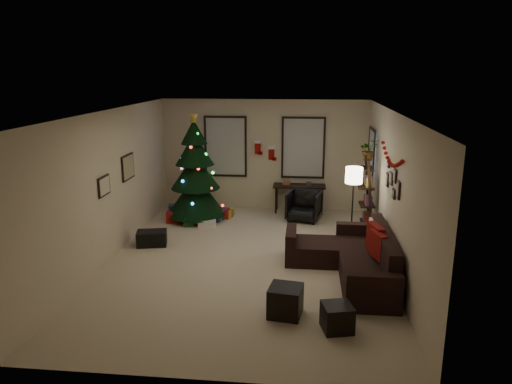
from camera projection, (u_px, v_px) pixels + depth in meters
floor at (247, 261)px, 8.79m from camera, size 7.00×7.00×0.00m
ceiling at (246, 112)px, 8.12m from camera, size 7.00×7.00×0.00m
wall_back at (264, 155)px, 11.83m from camera, size 5.00×0.00×5.00m
wall_front at (206, 269)px, 5.08m from camera, size 5.00×0.00×5.00m
wall_left at (110, 186)px, 8.71m from camera, size 0.00×7.00×7.00m
wall_right at (392, 193)px, 8.21m from camera, size 0.00×7.00×7.00m
window_back_left at (226, 146)px, 11.85m from camera, size 1.05×0.06×1.50m
window_back_right at (303, 148)px, 11.66m from camera, size 1.05×0.06×1.50m
window_right_wall at (372, 158)px, 10.63m from camera, size 0.06×0.90×1.30m
christmas_tree at (195, 175)px, 10.98m from camera, size 1.36×1.36×2.52m
presents at (200, 216)px, 11.08m from camera, size 1.50×1.01×0.30m
sofa at (353, 259)px, 8.17m from camera, size 1.73×2.53×0.83m
pillow_red_a at (378, 246)px, 7.76m from camera, size 0.24×0.44×0.43m
pillow_red_b at (375, 239)px, 8.04m from camera, size 0.26×0.51×0.49m
pillow_cream at (372, 230)px, 8.51m from camera, size 0.14×0.38×0.37m
ottoman_near at (285, 301)px, 6.81m from camera, size 0.51×0.51×0.43m
ottoman_far at (337, 317)px, 6.43m from camera, size 0.46×0.46×0.36m
desk at (299, 188)px, 11.66m from camera, size 1.26×0.45×0.68m
desk_chair at (304, 206)px, 11.08m from camera, size 0.79×0.76×0.69m
bookshelf at (368, 199)px, 9.82m from camera, size 0.30×0.50×1.70m
potted_plant at (369, 147)px, 9.91m from camera, size 0.65×0.61×0.57m
floor_lamp at (354, 180)px, 9.30m from camera, size 0.33×0.33×1.57m
art_map at (128, 167)px, 9.52m from camera, size 0.04×0.60×0.50m
art_abstract at (104, 186)px, 8.41m from camera, size 0.04×0.45×0.35m
gallery at (393, 181)px, 8.08m from camera, size 0.03×1.25×0.54m
garland at (391, 157)px, 8.12m from camera, size 0.08×1.90×0.30m
stocking_left at (258, 147)px, 11.70m from camera, size 0.20×0.05×0.36m
stocking_right at (272, 153)px, 11.78m from camera, size 0.20×0.05×0.36m
storage_bin at (152, 238)px, 9.55m from camera, size 0.65×0.50×0.29m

